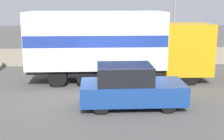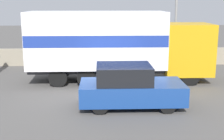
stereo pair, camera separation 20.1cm
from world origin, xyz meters
name	(u,v)px [view 2 (the right image)]	position (x,y,z in m)	size (l,w,h in m)	color
ground_plane	(112,98)	(0.00, 0.00, 0.00)	(80.00, 80.00, 0.00)	#514F4C
stone_wall_backdrop	(108,57)	(0.00, 6.99, 0.52)	(60.00, 0.35, 1.04)	gray
box_truck	(114,43)	(0.19, 2.83, 1.95)	(8.88, 2.38, 3.45)	gold
car_hatchback	(129,87)	(0.61, -1.02, 0.78)	(3.88, 1.82, 1.61)	navy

